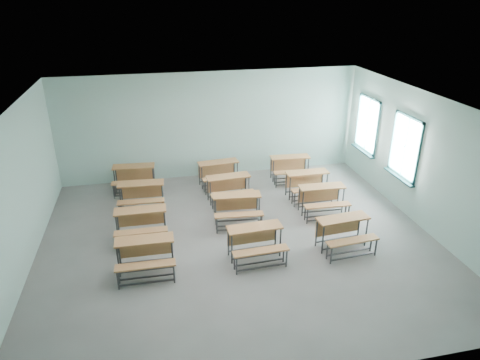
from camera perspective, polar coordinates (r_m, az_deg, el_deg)
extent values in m
cube|color=slate|center=(10.03, -0.11, -8.18)|extent=(9.00, 8.00, 0.02)
cube|color=white|center=(8.74, -0.13, 9.95)|extent=(9.00, 8.00, 0.02)
cube|color=#99C0B5|center=(12.97, -3.88, 7.31)|extent=(9.00, 0.02, 3.20)
cube|color=#99C0B5|center=(5.96, 8.31, -15.24)|extent=(9.00, 0.02, 3.20)
cube|color=#99C0B5|center=(9.50, -27.81, -2.12)|extent=(0.02, 8.00, 3.20)
cube|color=#99C0B5|center=(11.06, 23.40, 2.25)|extent=(0.02, 8.00, 3.20)
cube|color=#1B4A4C|center=(13.47, 16.22, 4.01)|extent=(0.06, 1.20, 0.06)
cube|color=#1B4A4C|center=(13.04, 17.01, 10.37)|extent=(0.06, 1.20, 0.06)
cube|color=#1B4A4C|center=(12.76, 17.79, 6.37)|extent=(0.06, 0.06, 1.60)
cube|color=#1B4A4C|center=(13.72, 15.51, 7.85)|extent=(0.06, 0.06, 1.60)
cube|color=#1B4A4C|center=(13.24, 16.61, 7.14)|extent=(0.04, 0.04, 1.48)
cube|color=#1B4A4C|center=(13.24, 16.61, 7.14)|extent=(0.04, 1.08, 0.04)
cube|color=#1B4A4C|center=(13.47, 16.04, 3.77)|extent=(0.14, 1.28, 0.04)
cube|color=white|center=(13.25, 16.70, 7.14)|extent=(0.01, 1.08, 1.48)
cube|color=#1B4A4C|center=(11.88, 20.60, 0.68)|extent=(0.06, 1.20, 0.06)
cube|color=#1B4A4C|center=(11.39, 21.72, 7.79)|extent=(0.06, 1.20, 0.06)
cube|color=#1B4A4C|center=(11.17, 22.67, 3.15)|extent=(0.06, 0.06, 1.60)
cube|color=#1B4A4C|center=(12.07, 19.73, 5.10)|extent=(0.06, 0.06, 1.60)
cube|color=#1B4A4C|center=(11.61, 21.15, 4.16)|extent=(0.04, 0.04, 1.48)
cube|color=#1B4A4C|center=(11.61, 21.15, 4.16)|extent=(0.04, 1.08, 0.04)
cube|color=#1B4A4C|center=(11.88, 20.39, 0.40)|extent=(0.14, 1.28, 0.04)
cube|color=white|center=(11.63, 21.25, 4.17)|extent=(0.01, 1.08, 1.48)
cube|color=#A0673A|center=(8.94, -12.65, -7.79)|extent=(1.18, 0.42, 0.04)
cube|color=#A0673A|center=(9.25, -12.47, -8.77)|extent=(1.12, 0.04, 0.40)
cylinder|color=#393B3E|center=(9.05, -15.91, -10.52)|extent=(0.04, 0.04, 0.70)
cylinder|color=#393B3E|center=(8.99, -8.96, -10.04)|extent=(0.04, 0.04, 0.70)
cylinder|color=#393B3E|center=(9.31, -15.79, -9.43)|extent=(0.04, 0.04, 0.70)
cylinder|color=#393B3E|center=(9.25, -9.06, -8.96)|extent=(0.04, 0.04, 0.70)
cube|color=#393B3E|center=(9.14, -12.30, -11.59)|extent=(1.08, 0.05, 0.03)
cube|color=#393B3E|center=(9.40, -12.29, -10.49)|extent=(1.08, 0.05, 0.03)
cube|color=#A0673A|center=(8.70, -12.50, -11.04)|extent=(1.18, 0.27, 0.03)
cylinder|color=#393B3E|center=(8.80, -15.96, -12.79)|extent=(0.04, 0.04, 0.41)
cylinder|color=#393B3E|center=(8.74, -8.77, -12.31)|extent=(0.04, 0.04, 0.41)
cylinder|color=#393B3E|center=(8.95, -15.89, -12.08)|extent=(0.04, 0.04, 0.41)
cylinder|color=#393B3E|center=(8.89, -8.83, -11.60)|extent=(0.04, 0.04, 0.41)
cube|color=#393B3E|center=(8.83, -12.30, -13.22)|extent=(1.08, 0.05, 0.03)
cube|color=#393B3E|center=(8.98, -12.30, -12.51)|extent=(1.08, 0.05, 0.03)
cube|color=#A0673A|center=(9.15, 1.96, -6.32)|extent=(1.19, 0.44, 0.04)
cube|color=#A0673A|center=(9.46, 1.62, -7.34)|extent=(1.12, 0.07, 0.40)
cylinder|color=#393B3E|center=(9.10, -1.09, -9.24)|extent=(0.04, 0.04, 0.70)
cylinder|color=#393B3E|center=(9.37, 5.40, -8.28)|extent=(0.04, 0.04, 0.70)
cylinder|color=#393B3E|center=(9.36, -1.55, -8.21)|extent=(0.04, 0.04, 0.70)
cylinder|color=#393B3E|center=(9.62, 4.77, -7.31)|extent=(0.04, 0.04, 0.70)
cube|color=#393B3E|center=(9.36, 2.18, -10.05)|extent=(1.08, 0.07, 0.03)
cube|color=#393B3E|center=(9.61, 1.64, -9.03)|extent=(1.08, 0.07, 0.03)
cube|color=#A0673A|center=(8.93, 2.80, -9.42)|extent=(1.19, 0.29, 0.03)
cylinder|color=#393B3E|center=(8.86, -0.45, -11.43)|extent=(0.04, 0.04, 0.41)
cylinder|color=#393B3E|center=(9.13, 6.23, -10.36)|extent=(0.04, 0.04, 0.41)
cylinder|color=#393B3E|center=(9.00, -0.75, -10.76)|extent=(0.04, 0.04, 0.41)
cylinder|color=#393B3E|center=(9.27, 5.83, -9.74)|extent=(0.04, 0.04, 0.41)
cube|color=#393B3E|center=(9.05, 2.93, -11.55)|extent=(1.08, 0.07, 0.03)
cube|color=#393B3E|center=(9.19, 2.58, -10.90)|extent=(1.08, 0.07, 0.03)
cube|color=#A0673A|center=(9.75, 13.57, -4.99)|extent=(1.20, 0.49, 0.04)
cube|color=#A0673A|center=(10.03, 12.90, -6.00)|extent=(1.12, 0.11, 0.40)
cylinder|color=#393B3E|center=(9.58, 11.00, -7.85)|extent=(0.04, 0.04, 0.70)
cylinder|color=#393B3E|center=(10.08, 16.49, -6.72)|extent=(0.04, 0.04, 0.70)
cylinder|color=#393B3E|center=(9.81, 10.16, -6.94)|extent=(0.04, 0.04, 0.70)
cylinder|color=#393B3E|center=(10.31, 15.56, -5.89)|extent=(0.04, 0.04, 0.70)
cube|color=#393B3E|center=(9.95, 13.67, -8.51)|extent=(1.08, 0.12, 0.03)
cube|color=#393B3E|center=(10.18, 12.80, -7.62)|extent=(1.08, 0.12, 0.03)
cube|color=#A0673A|center=(9.56, 14.79, -7.81)|extent=(1.19, 0.34, 0.03)
cylinder|color=#393B3E|center=(9.36, 12.07, -9.85)|extent=(0.04, 0.04, 0.41)
cylinder|color=#393B3E|center=(9.88, 17.65, -8.57)|extent=(0.04, 0.04, 0.41)
cylinder|color=#393B3E|center=(9.50, 11.54, -9.26)|extent=(0.04, 0.04, 0.41)
cylinder|color=#393B3E|center=(10.00, 17.06, -8.04)|extent=(0.04, 0.04, 0.41)
cube|color=#393B3E|center=(9.68, 14.86, -9.82)|extent=(1.08, 0.12, 0.03)
cube|color=#393B3E|center=(9.81, 14.30, -9.26)|extent=(1.08, 0.12, 0.03)
cube|color=#A0673A|center=(10.09, -13.19, -3.92)|extent=(1.18, 0.41, 0.04)
cube|color=#A0673A|center=(10.39, -13.03, -4.91)|extent=(1.12, 0.04, 0.40)
cylinder|color=#393B3E|center=(10.17, -16.05, -6.39)|extent=(0.04, 0.04, 0.70)
cylinder|color=#393B3E|center=(10.11, -9.94, -5.93)|extent=(0.04, 0.04, 0.70)
cylinder|color=#393B3E|center=(10.44, -15.95, -5.53)|extent=(0.04, 0.04, 0.70)
cylinder|color=#393B3E|center=(10.38, -10.01, -5.07)|extent=(0.04, 0.04, 0.70)
cube|color=#393B3E|center=(10.25, -12.88, -7.38)|extent=(1.08, 0.05, 0.03)
cube|color=#393B3E|center=(10.52, -12.87, -6.50)|extent=(1.08, 0.05, 0.03)
cube|color=#A0673A|center=(9.81, -13.06, -6.70)|extent=(1.18, 0.26, 0.03)
cylinder|color=#393B3E|center=(9.89, -16.09, -8.30)|extent=(0.04, 0.04, 0.41)
cylinder|color=#393B3E|center=(9.83, -9.79, -7.83)|extent=(0.04, 0.04, 0.41)
cylinder|color=#393B3E|center=(10.05, -16.03, -7.74)|extent=(0.04, 0.04, 0.41)
cylinder|color=#393B3E|center=(9.99, -9.83, -7.27)|extent=(0.04, 0.04, 0.41)
cube|color=#393B3E|center=(9.91, -12.88, -8.69)|extent=(1.08, 0.05, 0.03)
cube|color=#393B3E|center=(10.07, -12.87, -8.12)|extent=(1.08, 0.05, 0.03)
cube|color=#A0673A|center=(10.51, -0.44, -2.02)|extent=(1.21, 0.50, 0.04)
cube|color=#A0673A|center=(10.81, -0.55, -3.02)|extent=(1.12, 0.12, 0.40)
cylinder|color=#393B3E|center=(10.50, -3.27, -4.35)|extent=(0.04, 0.04, 0.70)
cylinder|color=#393B3E|center=(10.61, 2.57, -4.02)|extent=(0.04, 0.04, 0.70)
cylinder|color=#393B3E|center=(10.78, -3.38, -3.56)|extent=(0.04, 0.04, 0.70)
cylinder|color=#393B3E|center=(10.88, 2.30, -3.24)|extent=(0.04, 0.04, 0.70)
cube|color=#393B3E|center=(10.66, -0.33, -5.37)|extent=(1.08, 0.13, 0.03)
cube|color=#393B3E|center=(10.94, -0.52, -4.56)|extent=(1.08, 0.13, 0.03)
cube|color=#A0673A|center=(10.23, -0.13, -4.65)|extent=(1.19, 0.35, 0.03)
cylinder|color=#393B3E|center=(10.22, -3.09, -6.15)|extent=(0.04, 0.04, 0.41)
cylinder|color=#393B3E|center=(10.33, 2.92, -5.78)|extent=(0.04, 0.04, 0.41)
cylinder|color=#393B3E|center=(10.38, -3.16, -5.63)|extent=(0.04, 0.04, 0.41)
cylinder|color=#393B3E|center=(10.49, 2.75, -5.28)|extent=(0.04, 0.04, 0.41)
cube|color=#393B3E|center=(10.32, -0.07, -6.57)|extent=(1.08, 0.13, 0.03)
cube|color=#393B3E|center=(10.48, -0.19, -6.06)|extent=(1.08, 0.13, 0.03)
cube|color=#A0673A|center=(11.15, 10.88, -0.88)|extent=(1.19, 0.44, 0.04)
cube|color=#A0673A|center=(11.43, 10.46, -1.85)|extent=(1.12, 0.07, 0.40)
cylinder|color=#393B3E|center=(11.01, 8.37, -3.16)|extent=(0.04, 0.04, 0.70)
cylinder|color=#393B3E|center=(11.37, 13.56, -2.68)|extent=(0.04, 0.04, 0.70)
cylinder|color=#393B3E|center=(11.28, 7.89, -2.44)|extent=(0.04, 0.04, 0.70)
cylinder|color=#393B3E|center=(11.63, 12.98, -2.00)|extent=(0.04, 0.04, 0.70)
cube|color=#393B3E|center=(11.29, 10.91, -4.05)|extent=(1.08, 0.08, 0.03)
cube|color=#393B3E|center=(11.55, 10.38, -3.33)|extent=(1.08, 0.08, 0.03)
cube|color=#A0673A|center=(10.89, 11.59, -3.30)|extent=(1.19, 0.30, 0.03)
cylinder|color=#393B3E|center=(10.74, 8.97, -4.83)|extent=(0.04, 0.04, 0.41)
cylinder|color=#393B3E|center=(11.11, 14.28, -4.28)|extent=(0.04, 0.04, 0.41)
cylinder|color=#393B3E|center=(10.89, 8.67, -4.36)|extent=(0.04, 0.04, 0.41)
cylinder|color=#393B3E|center=(11.26, 13.91, -3.84)|extent=(0.04, 0.04, 0.41)
cube|color=#393B3E|center=(10.97, 11.61, -5.12)|extent=(1.08, 0.08, 0.03)
cube|color=#393B3E|center=(11.12, 11.28, -4.67)|extent=(1.08, 0.08, 0.03)
cube|color=#A0673A|center=(11.43, -13.08, -0.44)|extent=(1.20, 0.47, 0.04)
cube|color=#A0673A|center=(11.72, -12.89, -1.41)|extent=(1.12, 0.09, 0.40)
cylinder|color=#393B3E|center=(11.50, -15.63, -2.59)|extent=(0.04, 0.04, 0.70)
cylinder|color=#393B3E|center=(11.41, -10.26, -2.28)|extent=(0.04, 0.04, 0.70)
cylinder|color=#393B3E|center=(11.78, -15.48, -1.91)|extent=(0.04, 0.04, 0.70)
cylinder|color=#393B3E|center=(11.69, -10.24, -1.60)|extent=(0.04, 0.04, 0.70)
cube|color=#393B3E|center=(11.55, -12.84, -3.55)|extent=(1.08, 0.10, 0.03)
cube|color=#393B3E|center=(11.83, -12.76, -2.85)|extent=(1.08, 0.10, 0.03)
cube|color=#A0673A|center=(11.13, -13.08, -2.81)|extent=(1.19, 0.32, 0.03)
cylinder|color=#393B3E|center=(11.21, -15.75, -4.18)|extent=(0.04, 0.04, 0.41)
cylinder|color=#393B3E|center=(11.11, -10.23, -3.88)|extent=(0.04, 0.04, 0.41)
cylinder|color=#393B3E|center=(11.37, -15.66, -3.74)|extent=(0.04, 0.04, 0.41)
cylinder|color=#393B3E|center=(11.27, -10.22, -3.44)|extent=(0.04, 0.04, 0.41)
cube|color=#393B3E|center=(11.21, -12.95, -4.60)|extent=(1.08, 0.10, 0.03)
cube|color=#393B3E|center=(11.37, -12.89, -4.15)|extent=(1.08, 0.10, 0.03)
cube|color=#A0673A|center=(11.54, -1.58, 0.46)|extent=(1.20, 0.48, 0.04)
cube|color=#A0673A|center=(11.82, -1.79, -0.52)|extent=(1.12, 0.10, 0.40)
cylinder|color=#393B3E|center=(11.44, -3.96, -1.84)|extent=(0.04, 0.04, 0.70)
cylinder|color=#393B3E|center=(11.70, 1.19, -1.18)|extent=(0.04, 0.04, 0.70)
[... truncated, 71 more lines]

